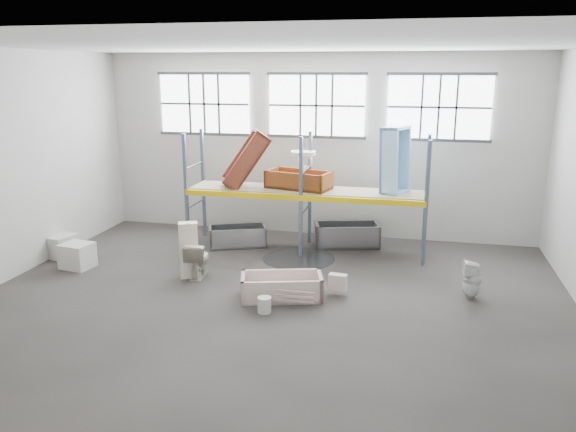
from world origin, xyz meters
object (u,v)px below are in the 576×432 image
(toilet_beige, at_px, (198,259))
(carton_near, at_px, (77,256))
(cistern_tall, at_px, (189,250))
(bucket, at_px, (264,305))
(steel_tub_left, at_px, (238,236))
(blue_tub_upright, at_px, (395,160))
(rust_tub_flat, at_px, (299,180))
(steel_tub_right, at_px, (347,235))
(bathtub_beige, at_px, (282,286))
(toilet_white, at_px, (472,280))

(toilet_beige, xyz_separation_m, carton_near, (-3.01, -0.07, -0.12))
(cistern_tall, distance_m, bucket, 2.64)
(steel_tub_left, bearing_deg, toilet_beige, -94.35)
(bucket, xyz_separation_m, carton_near, (-4.98, 1.48, 0.14))
(blue_tub_upright, bearing_deg, rust_tub_flat, -179.01)
(toilet_beige, xyz_separation_m, cistern_tall, (-0.17, -0.08, 0.23))
(steel_tub_right, bearing_deg, blue_tub_upright, -18.98)
(steel_tub_right, distance_m, carton_near, 6.75)
(bathtub_beige, xyz_separation_m, steel_tub_right, (0.87, 3.79, 0.06))
(cistern_tall, distance_m, carton_near, 2.86)
(bathtub_beige, distance_m, steel_tub_right, 3.89)
(toilet_white, relative_size, rust_tub_flat, 0.49)
(bucket, bearing_deg, steel_tub_right, 77.38)
(cistern_tall, bearing_deg, steel_tub_right, 22.18)
(steel_tub_left, bearing_deg, carton_near, -142.72)
(bathtub_beige, bearing_deg, rust_tub_flat, 80.37)
(blue_tub_upright, bearing_deg, carton_near, -159.48)
(cistern_tall, bearing_deg, rust_tub_flat, 31.56)
(steel_tub_right, height_order, rust_tub_flat, rust_tub_flat)
(toilet_beige, relative_size, carton_near, 1.20)
(toilet_white, bearing_deg, steel_tub_right, -141.57)
(blue_tub_upright, bearing_deg, steel_tub_left, -176.26)
(toilet_white, bearing_deg, blue_tub_upright, -151.81)
(bathtub_beige, relative_size, steel_tub_right, 1.00)
(toilet_white, bearing_deg, bathtub_beige, -83.92)
(blue_tub_upright, bearing_deg, toilet_white, -55.41)
(bucket, bearing_deg, carton_near, 163.46)
(toilet_beige, distance_m, cistern_tall, 0.29)
(bathtub_beige, bearing_deg, steel_tub_right, 61.42)
(toilet_beige, bearing_deg, steel_tub_right, -140.35)
(toilet_beige, distance_m, steel_tub_right, 4.25)
(bathtub_beige, height_order, toilet_white, toilet_white)
(toilet_beige, bearing_deg, carton_near, -4.19)
(toilet_white, height_order, carton_near, toilet_white)
(toilet_beige, bearing_deg, bucket, 136.28)
(bathtub_beige, distance_m, carton_near, 5.18)
(steel_tub_left, relative_size, carton_near, 2.16)
(rust_tub_flat, height_order, bucket, rust_tub_flat)
(cistern_tall, xyz_separation_m, steel_tub_left, (0.35, 2.43, -0.37))
(rust_tub_flat, relative_size, bucket, 5.18)
(steel_tub_left, distance_m, carton_near, 4.00)
(blue_tub_upright, distance_m, bucket, 5.21)
(steel_tub_right, xyz_separation_m, carton_near, (-6.00, -3.09, -0.01))
(toilet_white, height_order, rust_tub_flat, rust_tub_flat)
(cistern_tall, height_order, steel_tub_left, cistern_tall)
(steel_tub_left, bearing_deg, rust_tub_flat, 7.85)
(rust_tub_flat, distance_m, bucket, 4.45)
(toilet_beige, relative_size, rust_tub_flat, 0.51)
(toilet_beige, bearing_deg, rust_tub_flat, -130.15)
(bathtub_beige, xyz_separation_m, toilet_beige, (-2.13, 0.77, 0.17))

